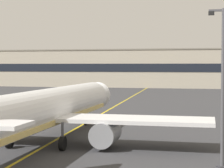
% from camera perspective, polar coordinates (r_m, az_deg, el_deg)
% --- Properties ---
extents(taxiway_centreline, '(10.37, 179.73, 0.01)m').
position_cam_1_polar(taxiway_centreline, '(62.28, -2.48, -4.60)').
color(taxiway_centreline, yellow).
rests_on(taxiway_centreline, ground).
extents(airliner_foreground, '(32.03, 41.42, 11.65)m').
position_cam_1_polar(airliner_foreground, '(41.49, -9.15, -3.51)').
color(airliner_foreground, white).
rests_on(airliner_foreground, ground).
extents(apron_lamp_post, '(2.24, 0.90, 11.95)m').
position_cam_1_polar(apron_lamp_post, '(33.25, 14.53, -0.03)').
color(apron_lamp_post, '#515156').
rests_on(apron_lamp_post, ground).
extents(terminal_building, '(155.53, 12.40, 13.37)m').
position_cam_1_polar(terminal_building, '(149.95, 10.88, 2.06)').
color(terminal_building, '#B2A893').
rests_on(terminal_building, ground).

